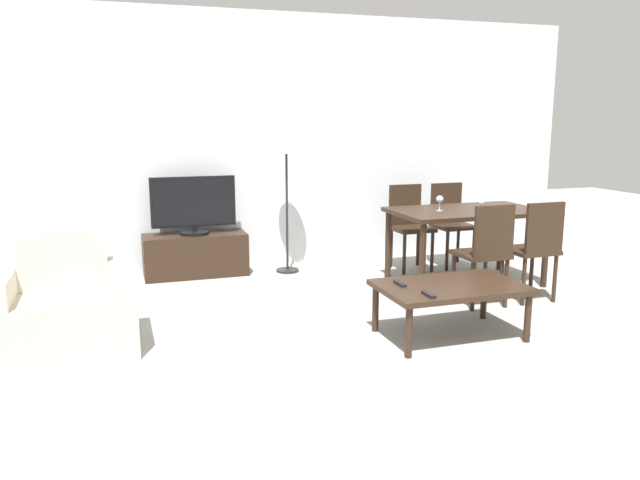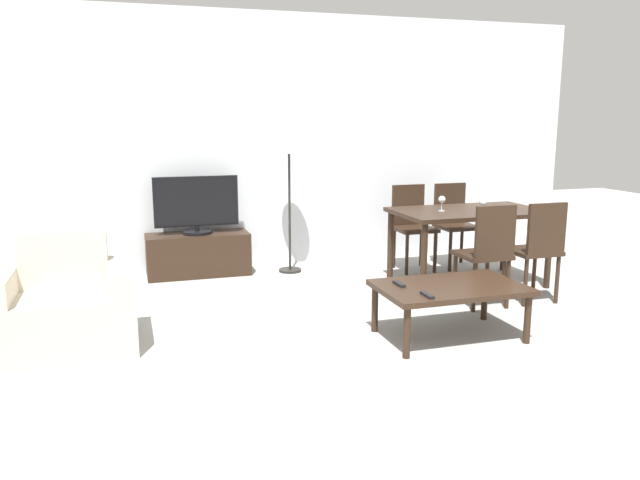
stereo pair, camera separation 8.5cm
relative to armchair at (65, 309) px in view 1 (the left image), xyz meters
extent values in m
plane|color=#9E9E99|center=(1.93, -1.87, -0.30)|extent=(18.00, 18.00, 0.00)
cube|color=silver|center=(1.93, 2.10, 1.05)|extent=(7.42, 0.06, 2.70)
cube|color=beige|center=(0.00, -0.03, -0.09)|extent=(0.60, 0.67, 0.41)
cube|color=beige|center=(0.00, 0.20, 0.31)|extent=(0.60, 0.20, 0.41)
cube|color=beige|center=(-0.39, -0.03, 0.00)|extent=(0.18, 0.67, 0.59)
cube|color=beige|center=(0.39, -0.03, 0.00)|extent=(0.18, 0.67, 0.59)
cube|color=black|center=(1.14, 1.83, -0.08)|extent=(1.04, 0.41, 0.43)
cylinder|color=black|center=(1.14, 1.83, 0.15)|extent=(0.30, 0.30, 0.03)
cylinder|color=black|center=(1.14, 1.83, 0.19)|extent=(0.04, 0.04, 0.05)
cube|color=black|center=(1.14, 1.83, 0.47)|extent=(0.85, 0.04, 0.51)
cube|color=black|center=(1.14, 1.80, 0.47)|extent=(0.82, 0.01, 0.48)
cube|color=black|center=(2.70, -0.62, 0.09)|extent=(1.07, 0.68, 0.04)
cylinder|color=black|center=(2.22, -0.90, -0.11)|extent=(0.05, 0.05, 0.36)
cylinder|color=black|center=(3.18, -0.90, -0.11)|extent=(0.05, 0.05, 0.36)
cylinder|color=black|center=(2.22, -0.34, -0.11)|extent=(0.05, 0.05, 0.36)
cylinder|color=black|center=(3.18, -0.34, -0.11)|extent=(0.05, 0.05, 0.36)
cube|color=black|center=(3.61, 0.68, 0.42)|extent=(1.44, 0.85, 0.04)
cylinder|color=black|center=(2.95, 0.31, 0.05)|extent=(0.06, 0.06, 0.70)
cylinder|color=black|center=(4.27, 0.31, 0.05)|extent=(0.06, 0.06, 0.70)
cylinder|color=black|center=(2.95, 1.05, 0.05)|extent=(0.06, 0.06, 0.70)
cylinder|color=black|center=(4.27, 1.05, 0.05)|extent=(0.06, 0.06, 0.70)
cube|color=black|center=(3.36, 0.02, 0.15)|extent=(0.40, 0.40, 0.04)
cylinder|color=black|center=(3.20, 0.19, -0.08)|extent=(0.04, 0.04, 0.43)
cylinder|color=black|center=(3.52, 0.19, -0.08)|extent=(0.04, 0.04, 0.43)
cylinder|color=black|center=(3.20, -0.14, -0.08)|extent=(0.04, 0.04, 0.43)
cylinder|color=black|center=(3.52, -0.14, -0.08)|extent=(0.04, 0.04, 0.43)
cube|color=black|center=(3.36, -0.16, 0.39)|extent=(0.37, 0.04, 0.44)
cube|color=black|center=(3.86, 1.34, 0.15)|extent=(0.40, 0.40, 0.04)
cylinder|color=black|center=(3.70, 1.17, -0.08)|extent=(0.04, 0.04, 0.43)
cylinder|color=black|center=(4.03, 1.17, -0.08)|extent=(0.04, 0.04, 0.43)
cylinder|color=black|center=(3.70, 1.50, -0.08)|extent=(0.04, 0.04, 0.43)
cylinder|color=black|center=(4.03, 1.50, -0.08)|extent=(0.04, 0.04, 0.43)
cube|color=black|center=(3.86, 1.52, 0.39)|extent=(0.37, 0.04, 0.44)
cube|color=black|center=(3.86, 0.02, 0.15)|extent=(0.40, 0.40, 0.04)
cylinder|color=black|center=(3.70, 0.19, -0.08)|extent=(0.04, 0.04, 0.43)
cylinder|color=black|center=(4.03, 0.19, -0.08)|extent=(0.04, 0.04, 0.43)
cylinder|color=black|center=(3.70, -0.14, -0.08)|extent=(0.04, 0.04, 0.43)
cylinder|color=black|center=(4.03, -0.14, -0.08)|extent=(0.04, 0.04, 0.43)
cube|color=black|center=(3.86, -0.16, 0.39)|extent=(0.37, 0.04, 0.44)
cube|color=black|center=(3.36, 1.34, 0.15)|extent=(0.40, 0.40, 0.04)
cylinder|color=black|center=(3.20, 1.17, -0.08)|extent=(0.04, 0.04, 0.43)
cylinder|color=black|center=(3.52, 1.17, -0.08)|extent=(0.04, 0.04, 0.43)
cylinder|color=black|center=(3.20, 1.50, -0.08)|extent=(0.04, 0.04, 0.43)
cylinder|color=black|center=(3.52, 1.50, -0.08)|extent=(0.04, 0.04, 0.43)
cube|color=black|center=(3.36, 1.52, 0.39)|extent=(0.37, 0.04, 0.44)
cylinder|color=black|center=(2.08, 1.68, -0.28)|extent=(0.24, 0.24, 0.02)
cylinder|color=black|center=(2.08, 1.68, 0.34)|extent=(0.02, 0.02, 1.23)
cone|color=beige|center=(2.08, 1.68, 1.11)|extent=(0.30, 0.30, 0.30)
cube|color=black|center=(2.34, -0.51, 0.12)|extent=(0.04, 0.15, 0.02)
cube|color=black|center=(2.40, -0.84, 0.12)|extent=(0.04, 0.15, 0.02)
cylinder|color=silver|center=(3.58, 0.39, 0.44)|extent=(0.06, 0.06, 0.01)
cylinder|color=silver|center=(3.58, 0.39, 0.48)|extent=(0.01, 0.01, 0.07)
sphere|color=silver|center=(3.58, 0.39, 0.55)|extent=(0.07, 0.07, 0.07)
cylinder|color=silver|center=(3.31, 0.68, 0.44)|extent=(0.06, 0.06, 0.01)
cylinder|color=silver|center=(3.31, 0.68, 0.48)|extent=(0.01, 0.01, 0.07)
sphere|color=silver|center=(3.31, 0.68, 0.55)|extent=(0.07, 0.07, 0.07)
camera|label=1|loc=(0.37, -4.53, 1.33)|focal=35.00mm
camera|label=2|loc=(0.45, -4.56, 1.33)|focal=35.00mm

